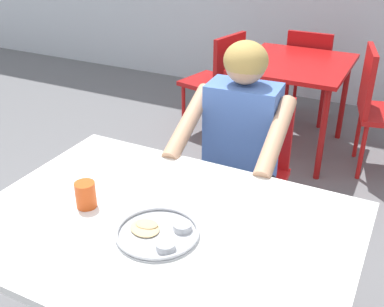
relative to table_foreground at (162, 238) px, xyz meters
The scene contains 9 objects.
table_foreground is the anchor object (origin of this frame).
thali_tray 0.10m from the table_foreground, 67.65° to the right, with size 0.28×0.28×0.03m.
drinking_cup 0.32m from the table_foreground, behind, with size 0.07×0.07×0.10m.
chair_foreground 0.98m from the table_foreground, 92.17° to the left, with size 0.45×0.47×0.86m.
diner_foreground 0.74m from the table_foreground, 91.89° to the left, with size 0.52×0.57×1.19m.
table_background_red 2.23m from the table_foreground, 93.92° to the left, with size 0.78×0.87×0.71m.
chair_red_left 2.36m from the table_foreground, 109.19° to the left, with size 0.48×0.48×0.86m.
chair_red_right 2.23m from the table_foreground, 77.50° to the left, with size 0.50×0.51×0.89m.
chair_red_far 2.83m from the table_foreground, 93.54° to the left, with size 0.40×0.40×0.82m.
Camera 1 is at (0.75, -1.14, 1.70)m, focal length 43.27 mm.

